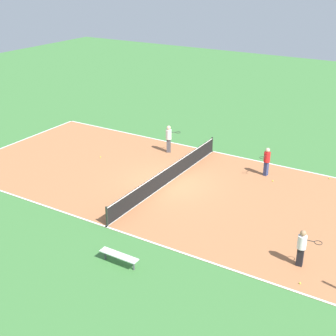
# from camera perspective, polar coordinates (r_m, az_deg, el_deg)

# --- Properties ---
(ground_plane) EXTENTS (80.00, 80.00, 0.00)m
(ground_plane) POSITION_cam_1_polar(r_m,az_deg,el_deg) (25.60, 0.00, -1.84)
(ground_plane) COLOR #3D7538
(court_surface) EXTENTS (10.99, 23.98, 0.02)m
(court_surface) POSITION_cam_1_polar(r_m,az_deg,el_deg) (25.60, 0.00, -1.82)
(court_surface) COLOR #AD6B42
(court_surface) RESTS_ON ground_plane
(tennis_net) EXTENTS (10.79, 0.10, 0.98)m
(tennis_net) POSITION_cam_1_polar(r_m,az_deg,el_deg) (25.38, 0.00, -0.79)
(tennis_net) COLOR black
(tennis_net) RESTS_ON court_surface
(bench) EXTENTS (0.36, 1.71, 0.45)m
(bench) POSITION_cam_1_polar(r_m,az_deg,el_deg) (18.98, -6.00, -10.62)
(bench) COLOR silver
(bench) RESTS_ON ground_plane
(player_far_white) EXTENTS (0.72, 0.98, 1.76)m
(player_far_white) POSITION_cam_1_polar(r_m,az_deg,el_deg) (29.36, 0.10, 3.80)
(player_far_white) COLOR #4C4C51
(player_far_white) RESTS_ON court_surface
(player_near_white) EXTENTS (0.41, 0.96, 1.60)m
(player_near_white) POSITION_cam_1_polar(r_m,az_deg,el_deg) (19.22, 16.00, -9.09)
(player_near_white) COLOR black
(player_near_white) RESTS_ON court_surface
(player_coach_red) EXTENTS (0.97, 0.45, 1.65)m
(player_coach_red) POSITION_cam_1_polar(r_m,az_deg,el_deg) (26.67, 11.95, 0.98)
(player_coach_red) COLOR navy
(player_coach_red) RESTS_ON court_surface
(tennis_ball_midcourt) EXTENTS (0.07, 0.07, 0.07)m
(tennis_ball_midcourt) POSITION_cam_1_polar(r_m,az_deg,el_deg) (26.36, 12.64, -1.53)
(tennis_ball_midcourt) COLOR #CCE033
(tennis_ball_midcourt) RESTS_ON court_surface
(tennis_ball_far_baseline) EXTENTS (0.07, 0.07, 0.07)m
(tennis_ball_far_baseline) POSITION_cam_1_polar(r_m,az_deg,el_deg) (29.16, -8.23, 1.33)
(tennis_ball_far_baseline) COLOR #CCE033
(tennis_ball_far_baseline) RESTS_ON court_surface
(tennis_ball_right_alley) EXTENTS (0.07, 0.07, 0.07)m
(tennis_ball_right_alley) POSITION_cam_1_polar(r_m,az_deg,el_deg) (27.53, 19.09, -1.19)
(tennis_ball_right_alley) COLOR #CCE033
(tennis_ball_right_alley) RESTS_ON court_surface
(tennis_ball_near_net) EXTENTS (0.07, 0.07, 0.07)m
(tennis_ball_near_net) POSITION_cam_1_polar(r_m,az_deg,el_deg) (18.70, 15.80, -13.37)
(tennis_ball_near_net) COLOR #CCE033
(tennis_ball_near_net) RESTS_ON court_surface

